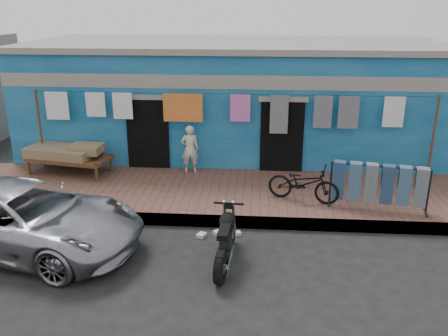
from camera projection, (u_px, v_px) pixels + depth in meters
ground at (215, 266)px, 8.46m from camera, size 80.00×80.00×0.00m
sidewalk at (227, 195)px, 11.24m from camera, size 28.00×3.00×0.25m
curb at (222, 221)px, 9.88m from camera, size 28.00×0.10×0.25m
building at (237, 98)px, 14.47m from camera, size 12.20×5.20×3.36m
clothesline at (225, 113)px, 11.86m from camera, size 10.06×0.06×2.10m
car at (23, 217)px, 8.85m from camera, size 4.96×2.97×1.31m
seated_person at (190, 149)px, 12.17m from camera, size 0.49×0.36×1.25m
bicycle at (304, 179)px, 10.43m from camera, size 1.67×1.01×1.02m
motorcycle at (225, 238)px, 8.36m from camera, size 0.73×1.62×1.01m
charpoy at (70, 159)px, 12.22m from camera, size 2.54×1.79×0.73m
jeans_rack at (379, 186)px, 10.07m from camera, size 2.26×1.21×1.01m
litter_a at (237, 234)px, 9.55m from camera, size 0.20×0.18×0.07m
litter_b at (218, 233)px, 9.58m from camera, size 0.22×0.21×0.09m
litter_c at (201, 235)px, 9.48m from camera, size 0.21×0.23×0.07m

